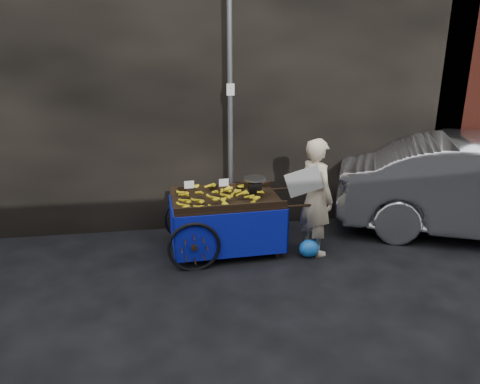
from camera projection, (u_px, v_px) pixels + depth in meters
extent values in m
plane|color=black|center=(222.00, 269.00, 6.74)|extent=(80.00, 80.00, 0.00)
cube|color=black|center=(147.00, 76.00, 8.22)|extent=(11.00, 2.00, 5.00)
cylinder|color=slate|center=(230.00, 115.00, 7.35)|extent=(0.08, 0.08, 4.00)
cube|color=white|center=(230.00, 90.00, 7.17)|extent=(0.12, 0.02, 0.18)
cube|color=black|center=(226.00, 201.00, 7.06)|extent=(1.67, 1.09, 0.06)
cube|color=black|center=(221.00, 187.00, 7.48)|extent=(1.63, 0.12, 0.10)
cube|color=black|center=(232.00, 208.00, 6.60)|extent=(1.63, 0.12, 0.10)
cube|color=black|center=(278.00, 233.00, 6.95)|extent=(0.05, 0.05, 0.81)
cube|color=black|center=(265.00, 213.00, 7.70)|extent=(0.05, 0.05, 0.81)
cylinder|color=black|center=(302.00, 206.00, 6.88)|extent=(0.51, 0.07, 0.04)
cylinder|color=black|center=(286.00, 189.00, 7.64)|extent=(0.51, 0.07, 0.04)
torus|color=black|center=(194.00, 247.00, 6.60)|extent=(0.76, 0.09, 0.76)
torus|color=black|center=(187.00, 219.00, 7.61)|extent=(0.76, 0.09, 0.76)
cylinder|color=black|center=(190.00, 232.00, 7.10)|extent=(0.11, 1.14, 0.05)
cube|color=#0B0897|center=(233.00, 236.00, 6.69)|extent=(1.67, 0.10, 0.69)
cube|color=#0B0897|center=(221.00, 210.00, 7.65)|extent=(1.67, 0.10, 0.69)
cube|color=#0B0897|center=(172.00, 227.00, 7.02)|extent=(0.07, 1.06, 0.69)
cube|color=#0B0897|center=(278.00, 218.00, 7.33)|extent=(0.07, 1.06, 0.69)
cube|color=black|center=(255.00, 188.00, 7.14)|extent=(0.19, 0.15, 0.16)
cylinder|color=silver|center=(255.00, 179.00, 7.09)|extent=(0.36, 0.36, 0.03)
cube|color=white|center=(189.00, 185.00, 6.75)|extent=(0.14, 0.02, 0.11)
cube|color=white|center=(224.00, 183.00, 6.84)|extent=(0.14, 0.02, 0.11)
imported|color=beige|center=(316.00, 197.00, 6.99)|extent=(0.65, 0.77, 1.79)
cube|color=#B4B4AD|center=(304.00, 182.00, 6.69)|extent=(0.59, 0.07, 0.50)
ellipsoid|color=blue|center=(309.00, 248.00, 7.06)|extent=(0.31, 0.25, 0.28)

